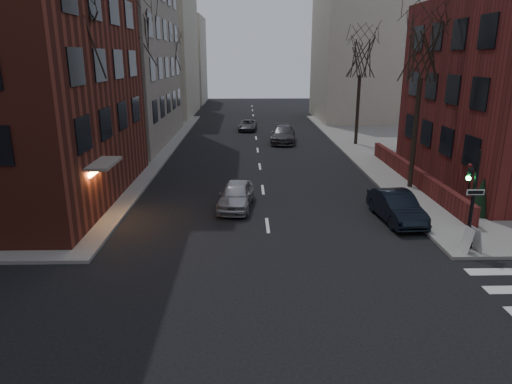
% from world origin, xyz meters
% --- Properties ---
extents(low_wall_right, '(0.35, 16.00, 1.00)m').
position_xyz_m(low_wall_right, '(9.30, 19.00, 0.65)').
color(low_wall_right, maroon).
rests_on(low_wall_right, sidewalk_far_right).
extents(building_distant_la, '(14.00, 16.00, 18.00)m').
position_xyz_m(building_distant_la, '(-15.00, 55.00, 9.00)').
color(building_distant_la, '#BAB29D').
rests_on(building_distant_la, ground).
extents(building_distant_ra, '(14.00, 14.00, 16.00)m').
position_xyz_m(building_distant_ra, '(15.00, 50.00, 8.00)').
color(building_distant_ra, '#BAB29D').
rests_on(building_distant_ra, ground).
extents(building_distant_lb, '(10.00, 12.00, 14.00)m').
position_xyz_m(building_distant_lb, '(-13.00, 72.00, 7.00)').
color(building_distant_lb, '#BAB29D').
rests_on(building_distant_lb, ground).
extents(traffic_signal, '(0.76, 0.44, 4.00)m').
position_xyz_m(traffic_signal, '(7.94, 8.99, 1.91)').
color(traffic_signal, black).
rests_on(traffic_signal, sidewalk_far_right).
extents(tree_left_a, '(4.18, 4.18, 10.26)m').
position_xyz_m(tree_left_a, '(-8.80, 14.00, 8.47)').
color(tree_left_a, '#2D231C').
rests_on(tree_left_a, sidewalk_far_left).
extents(tree_left_b, '(4.40, 4.40, 10.80)m').
position_xyz_m(tree_left_b, '(-8.80, 26.00, 8.91)').
color(tree_left_b, '#2D231C').
rests_on(tree_left_b, sidewalk_far_left).
extents(tree_left_c, '(3.96, 3.96, 9.72)m').
position_xyz_m(tree_left_c, '(-8.80, 40.00, 8.03)').
color(tree_left_c, '#2D231C').
rests_on(tree_left_c, sidewalk_far_left).
extents(tree_right_a, '(3.96, 3.96, 9.72)m').
position_xyz_m(tree_right_a, '(8.80, 18.00, 8.03)').
color(tree_right_a, '#2D231C').
rests_on(tree_right_a, sidewalk_far_right).
extents(tree_right_b, '(3.74, 3.74, 9.18)m').
position_xyz_m(tree_right_b, '(8.80, 32.00, 7.59)').
color(tree_right_b, '#2D231C').
rests_on(tree_right_b, sidewalk_far_right).
extents(streetlamp_near, '(0.36, 0.36, 6.28)m').
position_xyz_m(streetlamp_near, '(-8.20, 22.00, 4.24)').
color(streetlamp_near, black).
rests_on(streetlamp_near, sidewalk_far_left).
extents(streetlamp_far, '(0.36, 0.36, 6.28)m').
position_xyz_m(streetlamp_far, '(-8.20, 42.00, 4.24)').
color(streetlamp_far, black).
rests_on(streetlamp_far, sidewalk_far_left).
extents(parked_sedan, '(1.87, 4.41, 1.42)m').
position_xyz_m(parked_sedan, '(6.20, 12.52, 0.71)').
color(parked_sedan, black).
rests_on(parked_sedan, ground).
extents(car_lane_silver, '(2.12, 4.25, 1.39)m').
position_xyz_m(car_lane_silver, '(-1.52, 14.64, 0.70)').
color(car_lane_silver, '#A7A6AB').
rests_on(car_lane_silver, ground).
extents(car_lane_gray, '(2.75, 5.46, 1.52)m').
position_xyz_m(car_lane_gray, '(2.46, 33.55, 0.76)').
color(car_lane_gray, '#3F3E43').
rests_on(car_lane_gray, ground).
extents(car_lane_far, '(2.12, 4.13, 1.12)m').
position_xyz_m(car_lane_far, '(-0.80, 40.83, 0.56)').
color(car_lane_far, '#414146').
rests_on(car_lane_far, ground).
extents(sandwich_board, '(0.50, 0.67, 1.01)m').
position_xyz_m(sandwich_board, '(7.93, 8.50, 0.65)').
color(sandwich_board, silver).
rests_on(sandwich_board, sidewalk_far_right).
extents(evergreen_shrub, '(1.30, 1.30, 1.89)m').
position_xyz_m(evergreen_shrub, '(10.44, 12.85, 1.10)').
color(evergreen_shrub, black).
rests_on(evergreen_shrub, sidewalk_far_right).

